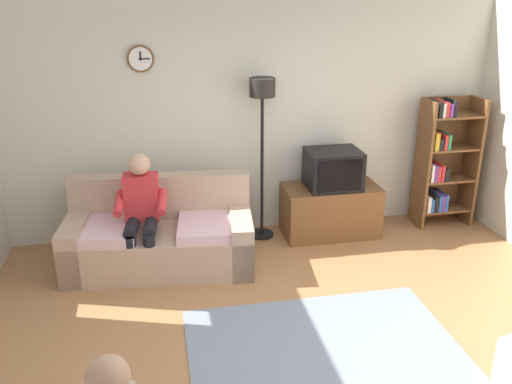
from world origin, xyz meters
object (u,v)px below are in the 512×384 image
at_px(tv, 333,169).
at_px(bookshelf, 442,162).
at_px(couch, 160,237).
at_px(floor_lamp, 262,115).
at_px(tv_stand, 330,210).
at_px(person_on_couch, 141,208).

xyz_separation_m(tv, bookshelf, (1.40, 0.09, -0.03)).
relative_size(couch, floor_lamp, 1.07).
xyz_separation_m(tv_stand, bookshelf, (1.40, 0.07, 0.49)).
height_order(floor_lamp, person_on_couch, floor_lamp).
bearing_deg(couch, tv_stand, 11.11).
relative_size(bookshelf, floor_lamp, 0.84).
distance_m(bookshelf, floor_lamp, 2.30).
height_order(tv_stand, bookshelf, bookshelf).
bearing_deg(tv_stand, floor_lamp, 172.94).
xyz_separation_m(tv_stand, tv, (0.00, -0.02, 0.52)).
bearing_deg(couch, floor_lamp, 22.44).
xyz_separation_m(tv_stand, person_on_couch, (-2.15, -0.50, 0.40)).
xyz_separation_m(tv_stand, floor_lamp, (-0.80, 0.10, 1.15)).
height_order(couch, tv_stand, couch).
height_order(couch, floor_lamp, floor_lamp).
bearing_deg(tv, floor_lamp, 171.23).
bearing_deg(bookshelf, tv_stand, -177.14).
bearing_deg(tv, bookshelf, 3.85).
xyz_separation_m(couch, tv, (1.98, 0.36, 0.50)).
bearing_deg(tv, couch, -169.57).
bearing_deg(floor_lamp, tv_stand, -7.06).
relative_size(bookshelf, person_on_couch, 1.26).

